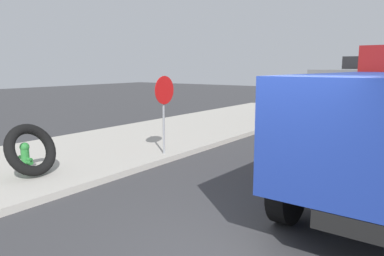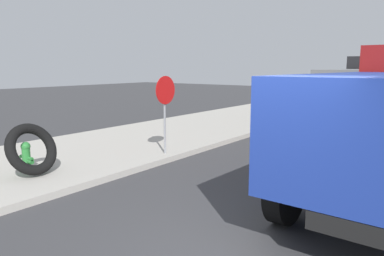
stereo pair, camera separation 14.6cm
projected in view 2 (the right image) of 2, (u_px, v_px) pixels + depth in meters
name	position (u px, v px, depth m)	size (l,w,h in m)	color
ground_plane	(246.00, 256.00, 5.02)	(80.00, 80.00, 0.00)	#38383A
sidewalk_curb	(3.00, 171.00, 8.83)	(36.00, 5.00, 0.15)	#ADA89E
fire_hydrant	(26.00, 156.00, 8.36)	(0.21, 0.47, 0.71)	#2D8438
loose_tire	(32.00, 149.00, 8.13)	(1.19, 1.19, 0.22)	black
stop_sign	(165.00, 100.00, 10.01)	(0.76, 0.08, 2.12)	gray
dump_truck_gray	(367.00, 87.00, 16.35)	(7.00, 2.81, 3.00)	slate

